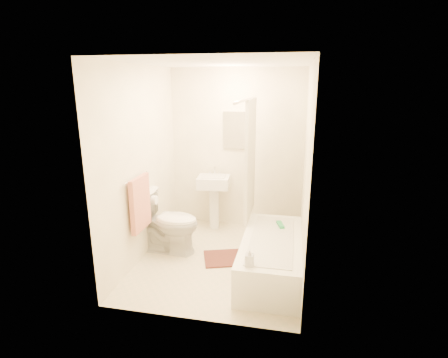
% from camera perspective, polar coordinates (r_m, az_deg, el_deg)
% --- Properties ---
extents(floor, '(2.40, 2.40, 0.00)m').
position_cam_1_polar(floor, '(4.59, -0.64, -12.95)').
color(floor, beige).
rests_on(floor, ground).
extents(ceiling, '(2.40, 2.40, 0.00)m').
position_cam_1_polar(ceiling, '(4.04, -0.75, 18.51)').
color(ceiling, white).
rests_on(ceiling, ground).
extents(wall_back, '(2.00, 0.02, 2.40)m').
position_cam_1_polar(wall_back, '(5.31, 2.06, 4.77)').
color(wall_back, beige).
rests_on(wall_back, ground).
extents(wall_left, '(0.02, 2.40, 2.40)m').
position_cam_1_polar(wall_left, '(4.47, -13.33, 2.32)').
color(wall_left, beige).
rests_on(wall_left, ground).
extents(wall_right, '(0.02, 2.40, 2.40)m').
position_cam_1_polar(wall_right, '(4.07, 13.21, 1.04)').
color(wall_right, beige).
rests_on(wall_right, ground).
extents(mirror, '(0.40, 0.03, 0.55)m').
position_cam_1_polar(mirror, '(5.24, 2.06, 7.95)').
color(mirror, white).
rests_on(mirror, wall_back).
extents(curtain_rod, '(0.03, 1.70, 0.03)m').
position_cam_1_polar(curtain_rod, '(4.09, 3.80, 12.84)').
color(curtain_rod, silver).
rests_on(curtain_rod, wall_back).
extents(shower_curtain, '(0.04, 0.80, 1.55)m').
position_cam_1_polar(shower_curtain, '(4.58, 4.31, 3.27)').
color(shower_curtain, silver).
rests_on(shower_curtain, curtain_rod).
extents(towel_bar, '(0.02, 0.60, 0.02)m').
position_cam_1_polar(towel_bar, '(4.26, -14.14, 0.23)').
color(towel_bar, silver).
rests_on(towel_bar, wall_left).
extents(towel, '(0.06, 0.45, 0.66)m').
position_cam_1_polar(towel, '(4.34, -13.51, -3.87)').
color(towel, '#CC7266').
rests_on(towel, towel_bar).
extents(toilet_paper, '(0.11, 0.12, 0.12)m').
position_cam_1_polar(toilet_paper, '(4.68, -11.56, -3.35)').
color(toilet_paper, white).
rests_on(toilet_paper, wall_left).
extents(toilet, '(0.87, 0.53, 0.82)m').
position_cam_1_polar(toilet, '(4.70, -9.14, -6.90)').
color(toilet, white).
rests_on(toilet, floor).
extents(sink, '(0.50, 0.41, 0.91)m').
position_cam_1_polar(sink, '(5.32, -1.66, -3.51)').
color(sink, white).
rests_on(sink, floor).
extents(bathtub, '(0.68, 1.55, 0.44)m').
position_cam_1_polar(bathtub, '(4.24, 7.74, -12.36)').
color(bathtub, white).
rests_on(bathtub, floor).
extents(bath_mat, '(0.71, 0.61, 0.02)m').
position_cam_1_polar(bath_mat, '(4.60, 0.63, -12.76)').
color(bath_mat, '#50211B').
rests_on(bath_mat, floor).
extents(soap_bottle, '(0.08, 0.08, 0.18)m').
position_cam_1_polar(soap_bottle, '(3.53, 4.18, -12.66)').
color(soap_bottle, silver).
rests_on(soap_bottle, bathtub).
extents(scrub_brush, '(0.11, 0.21, 0.04)m').
position_cam_1_polar(scrub_brush, '(4.49, 9.18, -7.42)').
color(scrub_brush, green).
rests_on(scrub_brush, bathtub).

